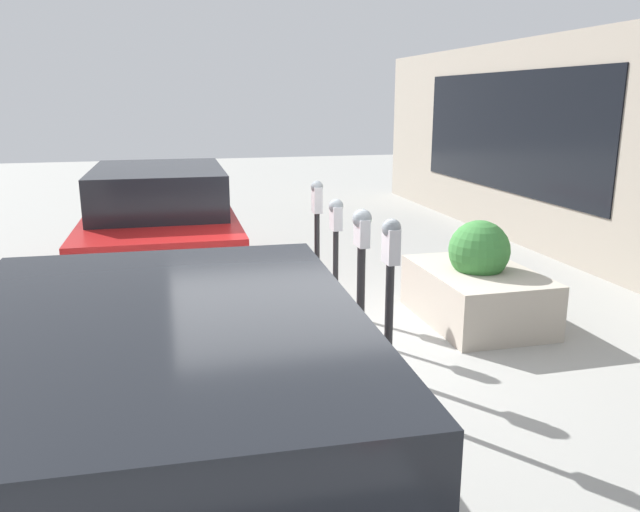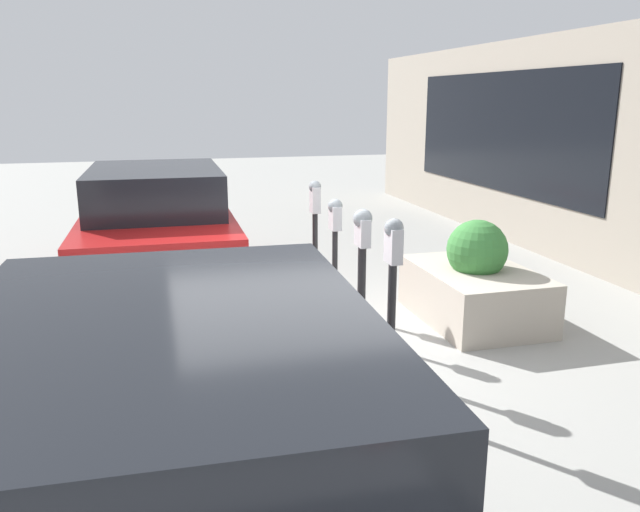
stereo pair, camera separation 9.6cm
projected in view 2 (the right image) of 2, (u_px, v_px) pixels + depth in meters
name	position (u px, v px, depth m)	size (l,w,h in m)	color
ground_plane	(309.00, 352.00, 5.98)	(40.00, 40.00, 0.00)	#999993
curb_strip	(301.00, 351.00, 5.96)	(19.00, 0.16, 0.04)	red
parking_meter_nearest	(392.00, 279.00, 4.66)	(0.17, 0.14, 1.51)	#232326
parking_meter_second	(362.00, 259.00, 5.40)	(0.20, 0.17, 1.45)	#232326
parking_meter_middle	(335.00, 236.00, 6.21)	(0.17, 0.15, 1.40)	#232326
parking_meter_fourth	(315.00, 220.00, 6.99)	(0.16, 0.14, 1.48)	#232326
planter_box	(475.00, 285.00, 6.76)	(1.61, 1.11, 1.11)	#B2A899
parked_car_front	(173.00, 451.00, 2.87)	(4.46, 2.13, 1.49)	silver
parked_car_middle	(158.00, 227.00, 7.72)	(4.12, 1.79, 1.56)	maroon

